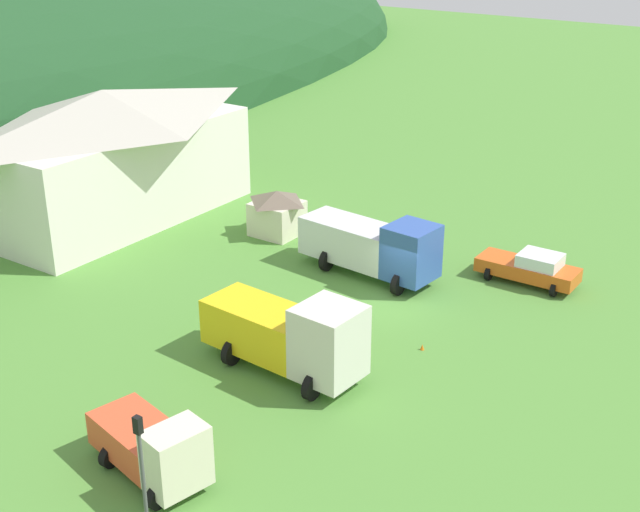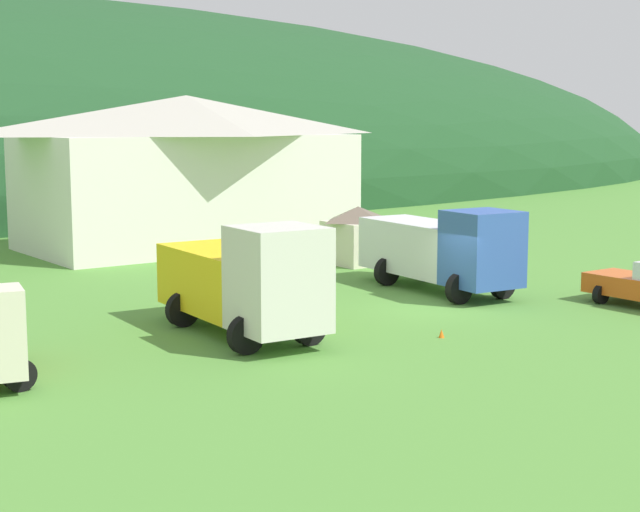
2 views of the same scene
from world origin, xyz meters
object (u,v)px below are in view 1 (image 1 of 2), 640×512
at_px(play_shed_cream, 277,212).
at_px(traffic_light_west, 142,465).
at_px(service_pickup_orange, 530,268).
at_px(flatbed_truck_yellow, 291,334).
at_px(traffic_cone_mid_row, 237,333).
at_px(box_truck_blue, 374,245).
at_px(light_truck_cream, 154,447).
at_px(traffic_cone_near_pickup, 422,350).
at_px(depot_building, 108,153).

xyz_separation_m(play_shed_cream, traffic_light_west, (-22.23, -11.81, 1.30)).
bearing_deg(service_pickup_orange, play_shed_cream, -172.79).
height_order(play_shed_cream, flatbed_truck_yellow, flatbed_truck_yellow).
distance_m(flatbed_truck_yellow, traffic_cone_mid_row, 4.53).
bearing_deg(flatbed_truck_yellow, service_pickup_orange, 75.06).
bearing_deg(service_pickup_orange, traffic_cone_mid_row, -125.00).
height_order(flatbed_truck_yellow, box_truck_blue, flatbed_truck_yellow).
distance_m(flatbed_truck_yellow, service_pickup_orange, 14.57).
bearing_deg(service_pickup_orange, light_truck_cream, -101.57).
height_order(flatbed_truck_yellow, traffic_cone_near_pickup, flatbed_truck_yellow).
bearing_deg(traffic_cone_near_pickup, light_truck_cream, 165.52).
distance_m(flatbed_truck_yellow, traffic_cone_near_pickup, 6.10).
bearing_deg(flatbed_truck_yellow, traffic_cone_mid_row, 165.76).
distance_m(depot_building, traffic_light_west, 29.02).
bearing_deg(traffic_cone_mid_row, service_pickup_orange, -35.08).
height_order(depot_building, light_truck_cream, depot_building).
distance_m(box_truck_blue, service_pickup_orange, 7.88).
distance_m(light_truck_cream, traffic_cone_mid_row, 10.35).
xyz_separation_m(box_truck_blue, traffic_cone_near_pickup, (-5.42, -5.71, -1.68)).
bearing_deg(light_truck_cream, traffic_cone_near_pickup, 88.51).
bearing_deg(depot_building, play_shed_cream, -72.51).
relative_size(flatbed_truck_yellow, traffic_cone_near_pickup, 14.09).
height_order(light_truck_cream, traffic_light_west, traffic_light_west).
height_order(depot_building, traffic_cone_near_pickup, depot_building).
xyz_separation_m(service_pickup_orange, traffic_cone_near_pickup, (-9.08, 1.21, -0.83)).
bearing_deg(play_shed_cream, flatbed_truck_yellow, -140.89).
bearing_deg(box_truck_blue, play_shed_cream, 171.82).
bearing_deg(traffic_cone_mid_row, traffic_cone_near_pickup, -66.06).
bearing_deg(traffic_cone_near_pickup, depot_building, 79.97).
relative_size(light_truck_cream, traffic_cone_near_pickup, 9.87).
height_order(play_shed_cream, traffic_cone_near_pickup, play_shed_cream).
relative_size(service_pickup_orange, traffic_light_west, 1.16).
bearing_deg(traffic_cone_mid_row, flatbed_truck_yellow, -108.39).
distance_m(light_truck_cream, traffic_cone_near_pickup, 13.18).
xyz_separation_m(light_truck_cream, box_truck_blue, (18.13, 2.43, 0.48)).
relative_size(depot_building, play_shed_cream, 6.29).
height_order(depot_building, flatbed_truck_yellow, depot_building).
xyz_separation_m(play_shed_cream, traffic_cone_mid_row, (-10.61, -5.73, -1.34)).
height_order(box_truck_blue, service_pickup_orange, box_truck_blue).
xyz_separation_m(traffic_light_west, traffic_cone_near_pickup, (14.95, -1.43, -2.64)).
xyz_separation_m(light_truck_cream, traffic_cone_near_pickup, (12.71, -3.28, -1.20)).
distance_m(play_shed_cream, flatbed_truck_yellow, 15.38).
xyz_separation_m(light_truck_cream, service_pickup_orange, (21.79, -4.49, -0.37)).
height_order(light_truck_cream, flatbed_truck_yellow, flatbed_truck_yellow).
bearing_deg(traffic_cone_near_pickup, service_pickup_orange, -7.59).
relative_size(light_truck_cream, traffic_cone_mid_row, 8.94).
bearing_deg(depot_building, traffic_cone_mid_row, -115.30).
bearing_deg(traffic_cone_near_pickup, traffic_light_west, 174.53).
bearing_deg(service_pickup_orange, traffic_cone_near_pickup, -97.51).
bearing_deg(box_truck_blue, traffic_cone_mid_row, -95.93).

